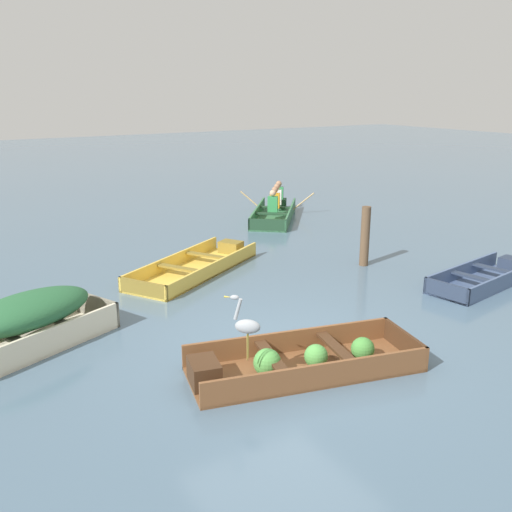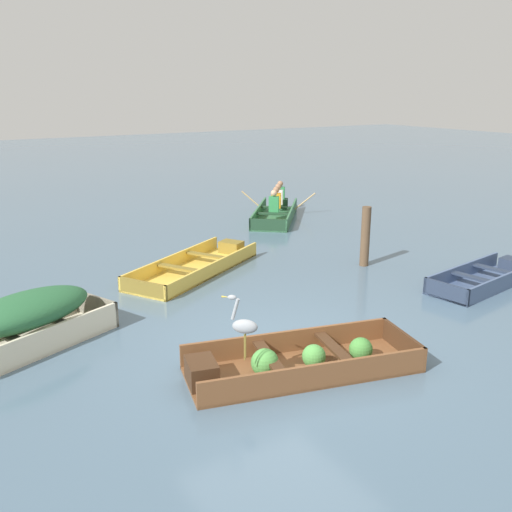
# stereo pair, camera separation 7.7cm
# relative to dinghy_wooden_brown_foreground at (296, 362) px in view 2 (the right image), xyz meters

# --- Properties ---
(ground_plane) EXTENTS (80.00, 80.00, 0.00)m
(ground_plane) POSITION_rel_dinghy_wooden_brown_foreground_xyz_m (0.18, 0.65, -0.14)
(ground_plane) COLOR slate
(dinghy_wooden_brown_foreground) EXTENTS (3.29, 1.81, 0.41)m
(dinghy_wooden_brown_foreground) POSITION_rel_dinghy_wooden_brown_foreground_xyz_m (0.00, 0.00, 0.00)
(dinghy_wooden_brown_foreground) COLOR brown
(dinghy_wooden_brown_foreground) RESTS_ON ground
(skiff_yellow_near_moored) EXTENTS (3.47, 2.66, 0.30)m
(skiff_yellow_near_moored) POSITION_rel_dinghy_wooden_brown_foreground_xyz_m (0.81, 4.73, -0.05)
(skiff_yellow_near_moored) COLOR #E5BC47
(skiff_yellow_near_moored) RESTS_ON ground
(skiff_cream_mid_moored) EXTENTS (2.71, 1.95, 0.80)m
(skiff_cream_mid_moored) POSITION_rel_dinghy_wooden_brown_foreground_xyz_m (-2.94, 2.70, 0.32)
(skiff_cream_mid_moored) COLOR beige
(skiff_cream_mid_moored) RESTS_ON ground
(skiff_slate_blue_far_moored) EXTENTS (2.73, 1.31, 0.32)m
(skiff_slate_blue_far_moored) POSITION_rel_dinghy_wooden_brown_foreground_xyz_m (5.24, 1.04, -0.03)
(skiff_slate_blue_far_moored) COLOR #475B7F
(skiff_slate_blue_far_moored) RESTS_ON ground
(rowboat_green_with_crew) EXTENTS (2.82, 3.09, 0.91)m
(rowboat_green_with_crew) POSITION_rel_dinghy_wooden_brown_foreground_xyz_m (5.00, 8.17, 0.09)
(rowboat_green_with_crew) COLOR #387047
(rowboat_green_with_crew) RESTS_ON ground
(heron_on_dinghy) EXTENTS (0.39, 0.36, 0.84)m
(heron_on_dinghy) POSITION_rel_dinghy_wooden_brown_foreground_xyz_m (-0.81, -0.01, 0.73)
(heron_on_dinghy) COLOR olive
(heron_on_dinghy) RESTS_ON dinghy_wooden_brown_foreground
(mooring_post) EXTENTS (0.19, 0.19, 1.28)m
(mooring_post) POSITION_rel_dinghy_wooden_brown_foreground_xyz_m (4.02, 3.19, 0.50)
(mooring_post) COLOR brown
(mooring_post) RESTS_ON ground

